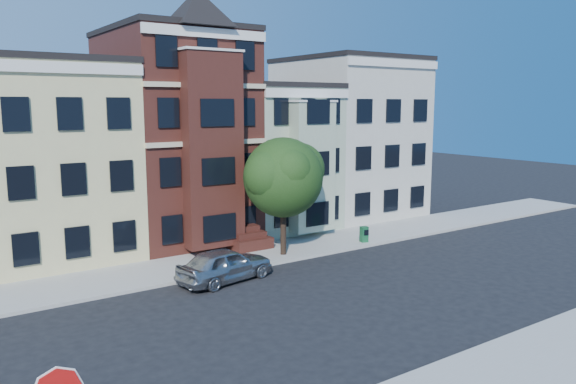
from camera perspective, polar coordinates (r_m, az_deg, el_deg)
ground at (r=22.99m, az=3.76°, el=-11.55°), size 120.00×120.00×0.00m
far_sidewalk at (r=29.34m, az=-6.03°, el=-6.86°), size 60.00×4.00×0.15m
house_yellow at (r=32.15m, az=-22.93°, el=2.81°), size 7.00×9.00×10.00m
house_brown at (r=34.16m, az=-11.44°, el=5.35°), size 7.00×9.00×12.00m
house_green at (r=37.31m, az=-2.14°, el=3.50°), size 6.00×9.00×9.00m
house_cream at (r=41.39m, az=6.10°, el=5.38°), size 8.00×9.00×11.00m
street_tree at (r=29.16m, az=-0.49°, el=0.94°), size 7.37×7.37×7.66m
parked_car at (r=25.95m, az=-6.40°, el=-7.34°), size 4.90×2.65×1.58m
newspaper_box at (r=32.73m, az=7.73°, el=-4.27°), size 0.47×0.44×0.90m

